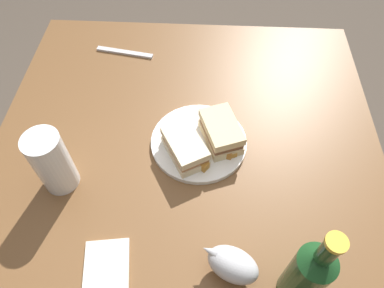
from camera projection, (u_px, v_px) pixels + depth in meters
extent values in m
plane|color=#4C4238|center=(188.00, 255.00, 1.46)|extent=(6.00, 6.00, 0.00)
cube|color=brown|center=(187.00, 219.00, 1.17)|extent=(1.09, 0.99, 0.72)
cylinder|color=white|center=(199.00, 142.00, 0.89)|extent=(0.24, 0.24, 0.01)
cube|color=beige|center=(184.00, 151.00, 0.86)|extent=(0.14, 0.12, 0.02)
cube|color=#B27A4C|center=(184.00, 147.00, 0.84)|extent=(0.13, 0.12, 0.01)
cube|color=beige|center=(184.00, 143.00, 0.83)|extent=(0.14, 0.12, 0.02)
cube|color=beige|center=(221.00, 136.00, 0.88)|extent=(0.14, 0.12, 0.02)
cube|color=brown|center=(221.00, 132.00, 0.87)|extent=(0.13, 0.11, 0.02)
cube|color=beige|center=(222.00, 127.00, 0.85)|extent=(0.14, 0.12, 0.02)
cube|color=#AD702D|center=(222.00, 153.00, 0.85)|extent=(0.03, 0.05, 0.02)
cube|color=gold|center=(228.00, 148.00, 0.86)|extent=(0.05, 0.04, 0.02)
cube|color=#B77F33|center=(230.00, 150.00, 0.86)|extent=(0.04, 0.03, 0.01)
cube|color=#B77F33|center=(200.00, 163.00, 0.84)|extent=(0.04, 0.04, 0.02)
cube|color=#B77F33|center=(221.00, 148.00, 0.87)|extent=(0.05, 0.03, 0.02)
cylinder|color=white|center=(52.00, 162.00, 0.77)|extent=(0.08, 0.08, 0.16)
cylinder|color=orange|center=(56.00, 169.00, 0.79)|extent=(0.07, 0.07, 0.10)
cylinder|color=#B7B7BC|center=(231.00, 270.00, 0.71)|extent=(0.04, 0.04, 0.02)
ellipsoid|color=#B7B7BC|center=(233.00, 265.00, 0.68)|extent=(0.10, 0.12, 0.06)
ellipsoid|color=#381E0F|center=(233.00, 263.00, 0.67)|extent=(0.08, 0.10, 0.02)
cone|color=#B7B7BC|center=(210.00, 251.00, 0.68)|extent=(0.03, 0.04, 0.02)
cylinder|color=#19421E|center=(305.00, 277.00, 0.63)|extent=(0.07, 0.07, 0.17)
cone|color=#19421E|center=(320.00, 260.00, 0.55)|extent=(0.07, 0.07, 0.02)
cylinder|color=#19421E|center=(329.00, 251.00, 0.52)|extent=(0.03, 0.03, 0.06)
cylinder|color=gold|center=(337.00, 243.00, 0.49)|extent=(0.03, 0.03, 0.01)
cube|color=silver|center=(107.00, 267.00, 0.71)|extent=(0.12, 0.10, 0.01)
cube|color=silver|center=(125.00, 52.00, 1.10)|extent=(0.05, 0.18, 0.01)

